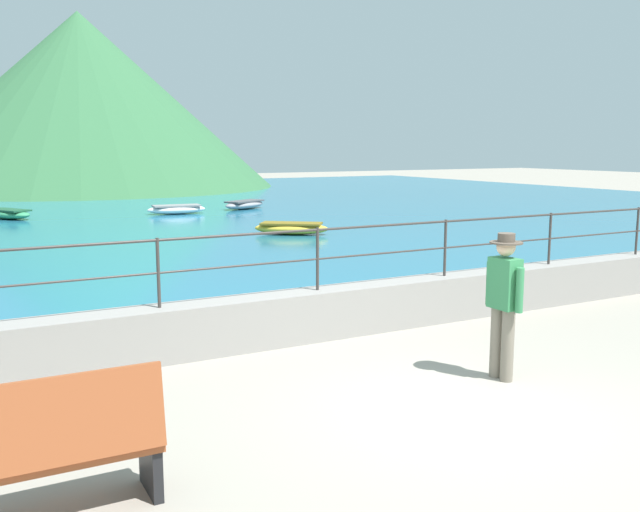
{
  "coord_description": "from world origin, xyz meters",
  "views": [
    {
      "loc": [
        -4.65,
        -5.39,
        2.75
      ],
      "look_at": [
        0.31,
        3.7,
        1.1
      ],
      "focal_mm": 39.0,
      "sensor_mm": 36.0,
      "label": 1
    }
  ],
  "objects_px": {
    "bench_main": "(44,450)",
    "boat_4": "(291,228)",
    "boat_1": "(8,214)",
    "boat_5": "(245,204)",
    "person_walking": "(504,299)",
    "boat_6": "(177,209)"
  },
  "relations": [
    {
      "from": "person_walking",
      "to": "boat_4",
      "type": "xyz_separation_m",
      "value": [
        3.67,
        13.06,
        -0.72
      ]
    },
    {
      "from": "person_walking",
      "to": "boat_5",
      "type": "height_order",
      "value": "person_walking"
    },
    {
      "from": "boat_1",
      "to": "boat_5",
      "type": "relative_size",
      "value": 1.0
    },
    {
      "from": "boat_1",
      "to": "boat_5",
      "type": "height_order",
      "value": "same"
    },
    {
      "from": "bench_main",
      "to": "boat_4",
      "type": "distance_m",
      "value": 16.45
    },
    {
      "from": "boat_6",
      "to": "person_walking",
      "type": "bearing_deg",
      "value": -96.78
    },
    {
      "from": "boat_4",
      "to": "boat_5",
      "type": "bearing_deg",
      "value": 76.65
    },
    {
      "from": "boat_6",
      "to": "bench_main",
      "type": "bearing_deg",
      "value": -109.39
    },
    {
      "from": "bench_main",
      "to": "boat_6",
      "type": "relative_size",
      "value": 0.72
    },
    {
      "from": "boat_5",
      "to": "boat_6",
      "type": "height_order",
      "value": "same"
    },
    {
      "from": "bench_main",
      "to": "person_walking",
      "type": "relative_size",
      "value": 0.98
    },
    {
      "from": "boat_1",
      "to": "boat_4",
      "type": "xyz_separation_m",
      "value": [
        7.24,
        -9.16,
        0.0
      ]
    },
    {
      "from": "bench_main",
      "to": "boat_6",
      "type": "height_order",
      "value": "bench_main"
    },
    {
      "from": "boat_5",
      "to": "boat_1",
      "type": "bearing_deg",
      "value": 177.68
    },
    {
      "from": "bench_main",
      "to": "boat_4",
      "type": "bearing_deg",
      "value": 57.44
    },
    {
      "from": "person_walking",
      "to": "boat_4",
      "type": "height_order",
      "value": "person_walking"
    },
    {
      "from": "bench_main",
      "to": "boat_6",
      "type": "distance_m",
      "value": 23.16
    },
    {
      "from": "person_walking",
      "to": "boat_6",
      "type": "height_order",
      "value": "person_walking"
    },
    {
      "from": "person_walking",
      "to": "boat_4",
      "type": "relative_size",
      "value": 0.74
    },
    {
      "from": "bench_main",
      "to": "boat_1",
      "type": "xyz_separation_m",
      "value": [
        1.61,
        23.02,
        -0.3
      ]
    },
    {
      "from": "boat_1",
      "to": "boat_5",
      "type": "bearing_deg",
      "value": -2.32
    },
    {
      "from": "boat_4",
      "to": "bench_main",
      "type": "bearing_deg",
      "value": -122.56
    }
  ]
}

